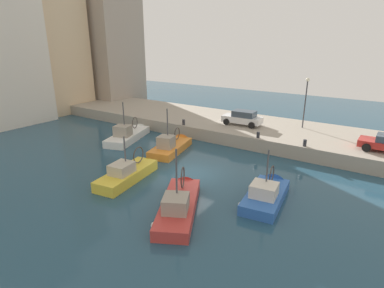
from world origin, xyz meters
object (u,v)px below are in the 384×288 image
fishing_boat_blue (267,196)px  quay_streetlamp (306,94)px  fishing_boat_orange (173,149)px  mooring_bollard_south (305,143)px  parked_car_white (243,118)px  mooring_bollard_mid (258,135)px  fishing_boat_white (130,137)px  fishing_boat_red (180,206)px  mooring_bollard_north (184,122)px  fishing_boat_yellow (130,177)px

fishing_boat_blue → quay_streetlamp: bearing=6.9°
fishing_boat_orange → mooring_bollard_south: (4.03, -10.38, 1.35)m
parked_car_white → mooring_bollard_mid: bearing=-137.4°
fishing_boat_white → mooring_bollard_mid: fishing_boat_white is taller
fishing_boat_white → quay_streetlamp: quay_streetlamp is taller
parked_car_white → fishing_boat_white: bearing=128.3°
mooring_bollard_mid → fishing_boat_blue: bearing=-153.5°
mooring_bollard_south → quay_streetlamp: quay_streetlamp is taller
fishing_boat_red → mooring_bollard_north: (11.89, 8.12, 1.35)m
fishing_boat_yellow → mooring_bollard_north: 10.91m
fishing_boat_orange → quay_streetlamp: quay_streetlamp is taller
fishing_boat_white → mooring_bollard_south: (3.73, -15.96, 1.34)m
fishing_boat_red → mooring_bollard_mid: bearing=0.6°
fishing_boat_yellow → fishing_boat_red: 5.56m
parked_car_white → mooring_bollard_north: 5.98m
fishing_boat_white → parked_car_white: 11.50m
fishing_boat_red → mooring_bollard_south: fishing_boat_red is taller
fishing_boat_blue → fishing_boat_white: fishing_boat_white is taller
fishing_boat_yellow → parked_car_white: (13.78, -2.22, 1.81)m
mooring_bollard_north → parked_car_white: bearing=-56.3°
fishing_boat_orange → mooring_bollard_south: fishing_boat_orange is taller
fishing_boat_red → parked_car_white: (15.19, 3.16, 1.82)m
fishing_boat_yellow → parked_car_white: bearing=-9.1°
fishing_boat_white → quay_streetlamp: (9.38, -14.25, 4.32)m
fishing_boat_yellow → parked_car_white: fishing_boat_yellow is taller
fishing_boat_white → fishing_boat_yellow: size_ratio=1.14×
fishing_boat_yellow → mooring_bollard_north: size_ratio=11.29×
fishing_boat_red → parked_car_white: size_ratio=1.73×
parked_car_white → mooring_bollard_north: size_ratio=7.30×
fishing_boat_orange → mooring_bollard_mid: size_ratio=11.29×
fishing_boat_white → fishing_boat_red: 14.58m
fishing_boat_blue → fishing_boat_white: size_ratio=0.81×
parked_car_white → mooring_bollard_mid: (-3.31, -3.04, -0.47)m
fishing_boat_blue → mooring_bollard_mid: 8.91m
fishing_boat_blue → mooring_bollard_mid: bearing=26.5°
fishing_boat_orange → fishing_boat_yellow: fishing_boat_orange is taller
quay_streetlamp → fishing_boat_orange: bearing=138.1°
fishing_boat_blue → parked_car_white: fishing_boat_blue is taller
mooring_bollard_north → fishing_boat_blue: bearing=-123.5°
fishing_boat_blue → mooring_bollard_south: 8.00m
fishing_boat_white → mooring_bollard_south: 16.45m
parked_car_white → mooring_bollard_north: bearing=123.7°
mooring_bollard_mid → fishing_boat_red: bearing=-179.4°
fishing_boat_orange → fishing_boat_blue: (-3.86, -10.30, -0.00)m
fishing_boat_blue → mooring_bollard_north: bearing=56.5°
fishing_boat_yellow → fishing_boat_red: bearing=-104.7°
fishing_boat_orange → fishing_boat_red: (-7.86, -6.50, -0.01)m
fishing_boat_white → parked_car_white: fishing_boat_white is taller
parked_car_white → mooring_bollard_south: 7.79m
fishing_boat_white → fishing_boat_orange: bearing=-93.0°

